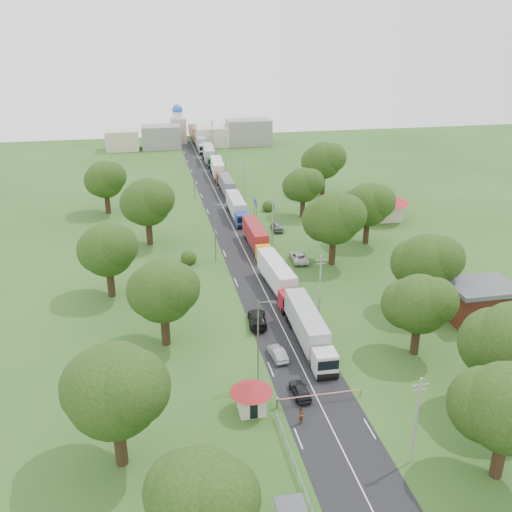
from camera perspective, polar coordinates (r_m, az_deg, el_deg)
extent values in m
plane|color=#264C19|center=(82.35, 1.16, -4.18)|extent=(260.00, 260.00, 0.00)
cube|color=black|center=(100.29, -1.30, 0.82)|extent=(8.00, 200.00, 0.04)
cylinder|color=slate|center=(60.38, 2.14, -14.51)|extent=(0.20, 0.20, 1.10)
cube|color=slate|center=(60.08, 2.15, -14.13)|extent=(0.35, 0.35, 0.25)
cylinder|color=red|center=(61.14, 6.37, -13.60)|extent=(9.00, 0.12, 0.12)
cylinder|color=slate|center=(62.77, 10.38, -13.36)|extent=(0.10, 0.10, 1.00)
cube|color=beige|center=(59.52, -0.46, -14.33)|extent=(2.60, 2.60, 2.40)
cone|color=maroon|center=(58.52, -0.47, -12.99)|extent=(4.40, 4.40, 1.10)
cube|color=black|center=(59.61, 0.81, -14.03)|extent=(0.02, 1.20, 0.90)
cube|color=black|center=(58.62, -0.21, -15.24)|extent=(0.80, 0.02, 1.90)
cube|color=#47494F|center=(47.78, 3.52, -23.73)|extent=(2.30, 2.30, 0.12)
cylinder|color=slate|center=(113.31, 0.05, 4.45)|extent=(0.12, 0.12, 4.00)
cylinder|color=slate|center=(115.55, -0.18, 4.81)|extent=(0.12, 0.12, 4.00)
cube|color=navy|center=(113.95, -0.07, 5.40)|extent=(0.06, 3.00, 1.00)
cube|color=silver|center=(113.95, -0.07, 5.40)|extent=(0.07, 3.10, 0.06)
cylinder|color=gray|center=(53.57, 15.70, -15.65)|extent=(0.24, 0.24, 9.00)
cube|color=gray|center=(51.38, 16.14, -12.28)|extent=(1.60, 0.10, 0.10)
cube|color=gray|center=(51.65, 16.08, -12.74)|extent=(1.20, 0.10, 0.10)
cylinder|color=gray|center=(75.64, 6.42, -3.06)|extent=(0.24, 0.24, 9.00)
cube|color=gray|center=(74.10, 6.54, -0.40)|extent=(1.60, 0.10, 0.10)
cube|color=gray|center=(74.30, 6.52, -0.76)|extent=(1.20, 0.10, 0.10)
cylinder|color=gray|center=(100.71, 1.67, 3.63)|extent=(0.24, 0.24, 9.00)
cube|color=gray|center=(99.56, 1.69, 5.70)|extent=(1.60, 0.10, 0.10)
cube|color=gray|center=(99.70, 1.69, 5.43)|extent=(1.20, 0.10, 0.10)
cylinder|color=gray|center=(127.00, -1.18, 7.59)|extent=(0.24, 0.24, 9.00)
cube|color=gray|center=(126.09, -1.20, 9.26)|extent=(1.60, 0.10, 0.10)
cube|color=gray|center=(126.21, -1.19, 9.04)|extent=(1.20, 0.10, 0.10)
cylinder|color=gray|center=(153.90, -3.07, 10.18)|extent=(0.24, 0.24, 9.00)
cube|color=gray|center=(153.15, -3.10, 11.57)|extent=(1.60, 0.10, 0.10)
cube|color=gray|center=(153.25, -3.10, 11.38)|extent=(1.20, 0.10, 0.10)
cylinder|color=gray|center=(181.13, -4.41, 11.98)|extent=(0.24, 0.24, 9.00)
cube|color=gray|center=(180.50, -4.45, 13.17)|extent=(1.60, 0.10, 0.10)
cube|color=gray|center=(180.58, -4.44, 13.01)|extent=(1.20, 0.10, 0.10)
cylinder|color=slate|center=(61.77, 0.20, -8.59)|extent=(0.16, 0.16, 10.00)
cube|color=slate|center=(59.66, 1.06, -4.63)|extent=(1.80, 0.10, 0.10)
cube|color=slate|center=(59.89, 1.81, -4.69)|extent=(0.50, 0.22, 0.15)
cylinder|color=slate|center=(93.14, -4.12, 2.33)|extent=(0.16, 0.16, 10.00)
cube|color=slate|center=(91.76, -3.64, 5.13)|extent=(1.80, 0.10, 0.10)
cube|color=slate|center=(91.91, -3.14, 5.07)|extent=(0.50, 0.22, 0.15)
cylinder|color=slate|center=(126.43, -6.22, 7.63)|extent=(0.16, 0.16, 10.00)
cube|color=slate|center=(125.42, -5.89, 9.74)|extent=(1.80, 0.10, 0.10)
cube|color=slate|center=(125.53, -5.52, 9.69)|extent=(0.50, 0.22, 0.15)
cylinder|color=#382616|center=(56.05, 23.11, -17.98)|extent=(1.08, 1.08, 4.20)
sphere|color=black|center=(53.04, 23.95, -13.69)|extent=(7.70, 7.70, 7.70)
sphere|color=black|center=(53.67, 22.04, -13.62)|extent=(6.60, 6.60, 6.60)
cylinder|color=#382616|center=(64.11, 23.75, -12.35)|extent=(1.12, 1.12, 4.55)
sphere|color=black|center=(61.97, 22.78, -8.02)|extent=(7.20, 7.20, 7.20)
cylinder|color=#382616|center=(70.90, 15.65, -8.00)|extent=(1.04, 1.04, 3.85)
sphere|color=black|center=(68.73, 16.05, -4.63)|extent=(7.00, 7.00, 7.00)
sphere|color=black|center=(68.19, 17.43, -4.32)|extent=(5.50, 5.50, 5.50)
sphere|color=black|center=(69.51, 14.81, -4.64)|extent=(6.00, 6.00, 6.00)
cylinder|color=#382616|center=(81.19, 16.39, -3.92)|extent=(1.08, 1.08, 4.20)
sphere|color=black|center=(79.14, 16.78, -0.58)|extent=(7.70, 7.70, 7.70)
sphere|color=black|center=(78.59, 18.10, -0.25)|extent=(6.05, 6.05, 6.05)
sphere|color=black|center=(79.97, 15.60, -0.63)|extent=(6.60, 6.60, 6.60)
cylinder|color=#382616|center=(93.53, 7.65, 0.48)|extent=(1.12, 1.12, 4.55)
sphere|color=black|center=(91.62, 7.82, 3.72)|extent=(8.40, 8.40, 8.40)
sphere|color=black|center=(90.77, 8.99, 4.07)|extent=(6.60, 6.60, 6.60)
sphere|color=black|center=(92.79, 6.80, 3.62)|extent=(7.20, 7.20, 7.20)
cylinder|color=#382616|center=(103.64, 10.96, 2.36)|extent=(1.08, 1.08, 4.20)
sphere|color=black|center=(102.04, 11.17, 5.07)|extent=(7.70, 7.70, 7.70)
sphere|color=black|center=(101.36, 12.16, 5.36)|extent=(6.05, 6.05, 6.05)
sphere|color=black|center=(103.01, 10.29, 4.97)|extent=(6.60, 6.60, 6.60)
cylinder|color=#382616|center=(116.68, 4.68, 4.87)|extent=(1.04, 1.04, 3.85)
sphere|color=black|center=(115.37, 4.75, 7.09)|extent=(7.00, 7.00, 7.00)
sphere|color=black|center=(114.60, 5.50, 7.34)|extent=(5.50, 5.50, 5.50)
sphere|color=black|center=(116.40, 4.09, 6.99)|extent=(6.00, 6.00, 6.00)
cylinder|color=#382616|center=(132.91, 6.68, 7.12)|extent=(1.12, 1.12, 4.55)
sphere|color=black|center=(131.57, 6.79, 9.47)|extent=(8.40, 8.40, 8.40)
sphere|color=black|center=(130.74, 7.60, 9.75)|extent=(6.60, 6.60, 6.60)
sphere|color=black|center=(132.74, 6.08, 9.34)|extent=(7.20, 7.20, 7.20)
sphere|color=black|center=(42.50, -5.54, -22.94)|extent=(7.00, 7.00, 7.00)
sphere|color=black|center=(41.35, -3.55, -22.99)|extent=(5.50, 5.50, 5.50)
sphere|color=black|center=(43.70, -7.12, -22.38)|extent=(6.00, 6.00, 6.00)
cylinder|color=#382616|center=(54.39, -13.42, -17.72)|extent=(1.12, 1.12, 4.55)
sphere|color=black|center=(51.04, -13.99, -12.90)|extent=(8.40, 8.40, 8.40)
sphere|color=black|center=(49.45, -12.35, -12.73)|extent=(6.60, 6.60, 6.60)
sphere|color=black|center=(52.71, -15.21, -12.58)|extent=(7.20, 7.20, 7.20)
cylinder|color=#382616|center=(70.95, -9.05, -7.21)|extent=(1.08, 1.08, 4.20)
sphere|color=black|center=(68.60, -9.30, -3.48)|extent=(7.70, 7.70, 7.70)
sphere|color=black|center=(67.29, -8.13, -3.16)|extent=(6.05, 6.05, 6.05)
sphere|color=black|center=(70.06, -10.23, -3.47)|extent=(6.60, 6.60, 6.60)
cylinder|color=#382616|center=(84.55, -14.32, -2.61)|extent=(1.08, 1.08, 4.20)
sphere|color=black|center=(82.59, -14.65, 0.62)|extent=(7.70, 7.70, 7.70)
sphere|color=black|center=(81.18, -13.77, 0.95)|extent=(6.05, 6.05, 6.05)
sphere|color=black|center=(84.15, -15.32, 0.55)|extent=(6.60, 6.60, 6.60)
cylinder|color=#382616|center=(102.86, -10.62, 2.34)|extent=(1.12, 1.12, 4.55)
sphere|color=black|center=(101.13, -10.84, 5.31)|extent=(8.40, 8.40, 8.40)
sphere|color=black|center=(99.74, -10.00, 5.67)|extent=(6.60, 6.60, 6.60)
sphere|color=black|center=(102.75, -11.51, 5.17)|extent=(7.20, 7.20, 7.20)
cylinder|color=#382616|center=(122.19, -14.62, 5.10)|extent=(1.08, 1.08, 4.20)
sphere|color=black|center=(120.84, -14.86, 7.42)|extent=(7.70, 7.70, 7.70)
sphere|color=black|center=(119.49, -14.26, 7.73)|extent=(6.05, 6.05, 6.05)
sphere|color=black|center=(122.38, -15.32, 7.29)|extent=(6.60, 6.60, 6.60)
cube|color=maroon|center=(80.95, 21.46, -4.53)|extent=(8.00, 6.00, 4.60)
cube|color=#47494F|center=(79.88, 21.72, -2.87)|extent=(8.60, 6.60, 0.60)
cube|color=beige|center=(117.15, 12.45, 4.52)|extent=(7.00, 5.00, 4.00)
cone|color=maroon|center=(116.32, 12.56, 5.88)|extent=(10.08, 10.08, 1.80)
cube|color=gray|center=(185.04, -9.47, 11.65)|extent=(12.00, 8.00, 7.00)
cube|color=beige|center=(186.35, -4.44, 11.80)|extent=(10.00, 8.00, 6.00)
cube|color=gray|center=(187.97, -0.74, 12.27)|extent=(14.00, 8.00, 8.00)
cube|color=beige|center=(185.12, -13.24, 11.22)|extent=(10.00, 8.00, 6.00)
cube|color=beige|center=(193.11, -7.77, 12.34)|extent=(5.00, 5.00, 8.00)
cylinder|color=silver|center=(192.32, -7.85, 13.80)|extent=(3.20, 3.20, 2.00)
sphere|color=#2659B2|center=(192.10, -7.87, 14.28)|extent=(3.40, 3.40, 3.40)
cube|color=silver|center=(65.10, 6.89, -10.49)|extent=(2.58, 2.58, 2.63)
cube|color=black|center=(63.90, 7.26, -10.81)|extent=(2.42, 0.08, 1.16)
cube|color=slate|center=(64.73, 7.18, -11.84)|extent=(2.32, 0.30, 0.37)
cube|color=slate|center=(71.52, 5.05, -7.95)|extent=(2.70, 12.15, 0.32)
cube|color=#A4A5A8|center=(70.85, 5.03, -6.50)|extent=(2.92, 12.47, 3.16)
cylinder|color=black|center=(64.96, 7.11, -11.75)|extent=(2.47, 1.05, 1.05)
cylinder|color=black|center=(66.45, 6.59, -10.86)|extent=(2.47, 1.05, 1.05)
cylinder|color=black|center=(74.71, 4.25, -6.74)|extent=(2.47, 1.05, 1.05)
cylinder|color=black|center=(76.05, 3.94, -6.18)|extent=(2.47, 1.05, 1.05)
cube|color=#AE1322|center=(78.02, 3.31, -4.50)|extent=(2.61, 2.61, 2.57)
cube|color=black|center=(76.78, 3.55, -4.67)|extent=(2.36, 0.17, 1.13)
cube|color=slate|center=(77.47, 3.52, -5.56)|extent=(2.27, 0.39, 0.36)
cube|color=slate|center=(84.64, 2.09, -2.85)|extent=(3.10, 11.94, 0.31)
cube|color=silver|center=(84.15, 2.06, -1.62)|extent=(3.32, 12.26, 3.08)
cylinder|color=black|center=(77.72, 3.47, -5.51)|extent=(2.41, 1.03, 1.03)
cylinder|color=black|center=(79.30, 3.13, -4.90)|extent=(2.41, 1.03, 1.03)
cylinder|color=black|center=(87.93, 1.55, -2.03)|extent=(2.41, 1.03, 1.03)
cylinder|color=black|center=(89.30, 1.33, -1.63)|extent=(2.41, 1.03, 1.03)
cube|color=#F8A41D|center=(93.89, 0.77, 0.28)|extent=(2.36, 2.36, 2.45)
cube|color=black|center=(92.69, 0.93, 0.20)|extent=(2.25, 0.03, 1.08)
cube|color=slate|center=(93.25, 0.91, -0.54)|extent=(2.16, 0.26, 0.34)
cube|color=slate|center=(100.42, -0.05, 1.30)|extent=(2.33, 11.27, 0.29)
cube|color=maroon|center=(100.07, -0.08, 2.30)|extent=(2.52, 11.57, 2.94)
cylinder|color=black|center=(93.49, 0.88, -0.51)|extent=(2.30, 0.98, 0.98)
cylinder|color=black|center=(95.08, 0.66, -0.10)|extent=(2.30, 0.98, 0.98)
cylinder|color=black|center=(103.65, -0.42, 1.84)|extent=(2.30, 0.98, 0.98)
cylinder|color=black|center=(105.00, -0.57, 2.11)|extent=(2.30, 0.98, 0.98)
cube|color=#1B3BA6|center=(110.01, -1.38, 3.64)|extent=(2.42, 2.42, 2.49)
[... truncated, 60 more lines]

